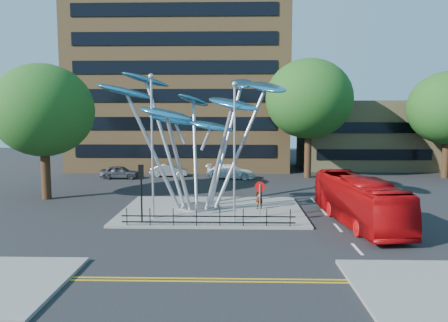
{
  "coord_description": "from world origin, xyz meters",
  "views": [
    {
      "loc": [
        0.55,
        -22.8,
        6.58
      ],
      "look_at": [
        -0.15,
        4.0,
        3.65
      ],
      "focal_mm": 35.0,
      "sensor_mm": 36.0,
      "label": 1
    }
  ],
  "objects_px": {
    "street_lamp_right": "(234,139)",
    "parked_car_right": "(231,171)",
    "tree_right": "(309,99)",
    "pedestrian": "(259,197)",
    "no_entry_sign_island": "(260,195)",
    "red_bus": "(359,201)",
    "traffic_light_island": "(141,181)",
    "parked_car_mid": "(169,170)",
    "leaf_sculpture": "(197,109)",
    "street_lamp_left": "(152,134)",
    "tree_far": "(448,108)",
    "parked_car_left": "(120,172)",
    "tree_left": "(43,111)"
  },
  "relations": [
    {
      "from": "tree_right",
      "to": "red_bus",
      "type": "distance_m",
      "value": 20.18
    },
    {
      "from": "tree_far",
      "to": "no_entry_sign_island",
      "type": "xyz_separation_m",
      "value": [
        -20.0,
        -19.48,
        -5.29
      ]
    },
    {
      "from": "leaf_sculpture",
      "to": "parked_car_left",
      "type": "bearing_deg",
      "value": 122.98
    },
    {
      "from": "tree_far",
      "to": "street_lamp_left",
      "type": "height_order",
      "value": "tree_far"
    },
    {
      "from": "leaf_sculpture",
      "to": "traffic_light_island",
      "type": "bearing_deg",
      "value": -125.04
    },
    {
      "from": "tree_left",
      "to": "traffic_light_island",
      "type": "bearing_deg",
      "value": -39.81
    },
    {
      "from": "parked_car_mid",
      "to": "red_bus",
      "type": "bearing_deg",
      "value": -146.46
    },
    {
      "from": "street_lamp_left",
      "to": "street_lamp_right",
      "type": "relative_size",
      "value": 1.06
    },
    {
      "from": "tree_right",
      "to": "traffic_light_island",
      "type": "height_order",
      "value": "tree_right"
    },
    {
      "from": "tree_far",
      "to": "leaf_sculpture",
      "type": "height_order",
      "value": "tree_far"
    },
    {
      "from": "tree_left",
      "to": "street_lamp_left",
      "type": "bearing_deg",
      "value": -34.38
    },
    {
      "from": "no_entry_sign_island",
      "to": "pedestrian",
      "type": "xyz_separation_m",
      "value": [
        0.17,
        3.75,
        -0.88
      ]
    },
    {
      "from": "tree_left",
      "to": "leaf_sculpture",
      "type": "bearing_deg",
      "value": -15.55
    },
    {
      "from": "tree_far",
      "to": "red_bus",
      "type": "height_order",
      "value": "tree_far"
    },
    {
      "from": "traffic_light_island",
      "to": "parked_car_mid",
      "type": "relative_size",
      "value": 0.89
    },
    {
      "from": "street_lamp_right",
      "to": "tree_left",
      "type": "bearing_deg",
      "value": 154.23
    },
    {
      "from": "tree_right",
      "to": "no_entry_sign_island",
      "type": "bearing_deg",
      "value": -107.12
    },
    {
      "from": "tree_right",
      "to": "parked_car_right",
      "type": "distance_m",
      "value": 10.81
    },
    {
      "from": "pedestrian",
      "to": "tree_left",
      "type": "bearing_deg",
      "value": -40.46
    },
    {
      "from": "street_lamp_left",
      "to": "traffic_light_island",
      "type": "distance_m",
      "value": 2.96
    },
    {
      "from": "street_lamp_right",
      "to": "parked_car_mid",
      "type": "distance_m",
      "value": 20.96
    },
    {
      "from": "pedestrian",
      "to": "parked_car_right",
      "type": "bearing_deg",
      "value": -109.51
    },
    {
      "from": "leaf_sculpture",
      "to": "street_lamp_left",
      "type": "relative_size",
      "value": 1.45
    },
    {
      "from": "tree_right",
      "to": "street_lamp_left",
      "type": "relative_size",
      "value": 1.38
    },
    {
      "from": "tree_right",
      "to": "pedestrian",
      "type": "height_order",
      "value": "tree_right"
    },
    {
      "from": "tree_left",
      "to": "traffic_light_island",
      "type": "height_order",
      "value": "tree_left"
    },
    {
      "from": "no_entry_sign_island",
      "to": "tree_far",
      "type": "bearing_deg",
      "value": 44.25
    },
    {
      "from": "red_bus",
      "to": "no_entry_sign_island",
      "type": "bearing_deg",
      "value": 178.23
    },
    {
      "from": "street_lamp_left",
      "to": "pedestrian",
      "type": "xyz_separation_m",
      "value": [
        6.67,
        2.77,
        -4.42
      ]
    },
    {
      "from": "tree_right",
      "to": "red_bus",
      "type": "height_order",
      "value": "tree_right"
    },
    {
      "from": "no_entry_sign_island",
      "to": "leaf_sculpture",
      "type": "bearing_deg",
      "value": 134.33
    },
    {
      "from": "no_entry_sign_island",
      "to": "parked_car_left",
      "type": "distance_m",
      "value": 22.41
    },
    {
      "from": "traffic_light_island",
      "to": "no_entry_sign_island",
      "type": "distance_m",
      "value": 7.05
    },
    {
      "from": "red_bus",
      "to": "tree_left",
      "type": "bearing_deg",
      "value": 156.29
    },
    {
      "from": "parked_car_left",
      "to": "parked_car_right",
      "type": "height_order",
      "value": "parked_car_right"
    },
    {
      "from": "street_lamp_right",
      "to": "parked_car_right",
      "type": "relative_size",
      "value": 1.68
    },
    {
      "from": "traffic_light_island",
      "to": "parked_car_left",
      "type": "xyz_separation_m",
      "value": [
        -6.13,
        18.14,
        -1.95
      ]
    },
    {
      "from": "street_lamp_left",
      "to": "tree_far",
      "type": "bearing_deg",
      "value": 34.92
    },
    {
      "from": "leaf_sculpture",
      "to": "traffic_light_island",
      "type": "relative_size",
      "value": 3.71
    },
    {
      "from": "parked_car_right",
      "to": "traffic_light_island",
      "type": "bearing_deg",
      "value": 173.01
    },
    {
      "from": "pedestrian",
      "to": "parked_car_left",
      "type": "distance_m",
      "value": 19.58
    },
    {
      "from": "parked_car_mid",
      "to": "parked_car_right",
      "type": "relative_size",
      "value": 0.78
    },
    {
      "from": "tree_right",
      "to": "parked_car_mid",
      "type": "relative_size",
      "value": 3.14
    },
    {
      "from": "tree_right",
      "to": "red_bus",
      "type": "relative_size",
      "value": 1.19
    },
    {
      "from": "no_entry_sign_island",
      "to": "pedestrian",
      "type": "bearing_deg",
      "value": 87.36
    },
    {
      "from": "parked_car_mid",
      "to": "parked_car_right",
      "type": "bearing_deg",
      "value": -103.54
    },
    {
      "from": "street_lamp_left",
      "to": "red_bus",
      "type": "relative_size",
      "value": 0.87
    },
    {
      "from": "tree_right",
      "to": "parked_car_right",
      "type": "height_order",
      "value": "tree_right"
    },
    {
      "from": "parked_car_mid",
      "to": "no_entry_sign_island",
      "type": "bearing_deg",
      "value": -159.9
    },
    {
      "from": "tree_left",
      "to": "street_lamp_right",
      "type": "relative_size",
      "value": 1.24
    }
  ]
}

